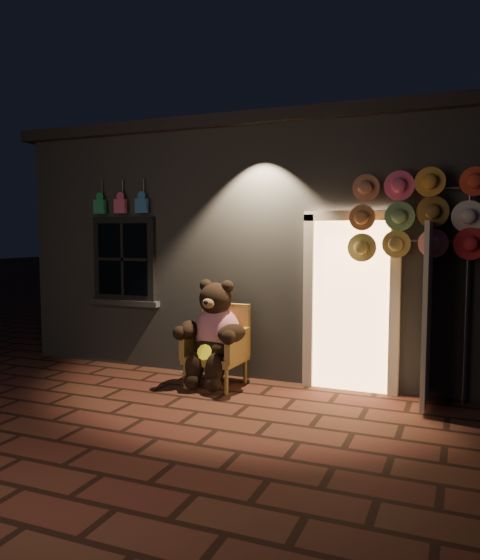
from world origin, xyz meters
The scene contains 5 objects.
ground centered at (0.00, 0.00, 0.00)m, with size 60.00×60.00×0.00m, color #4D2A1D.
shop_building centered at (0.00, 3.99, 1.74)m, with size 7.30×5.95×3.51m.
wicker_armchair centered at (-0.24, 1.07, 0.51)m, with size 0.73×0.67×1.02m.
teddy_bear centered at (-0.25, 0.94, 0.68)m, with size 0.96×0.76×1.31m.
hat_rack centered at (2.10, 1.28, 2.10)m, with size 1.60×0.22×2.63m.
Camera 1 is at (2.61, -5.13, 1.92)m, focal length 35.00 mm.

